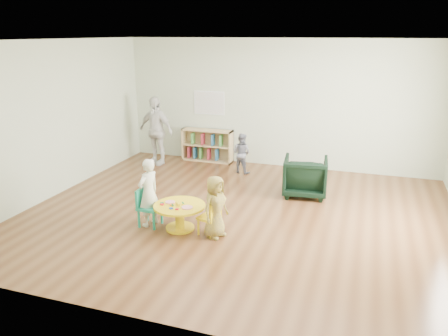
% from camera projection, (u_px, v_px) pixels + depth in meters
% --- Properties ---
extents(room, '(7.10, 7.00, 2.80)m').
position_uv_depth(room, '(240.00, 101.00, 6.73)').
color(room, '#58341B').
rests_on(room, ground).
extents(activity_table, '(0.79, 0.79, 0.44)m').
position_uv_depth(activity_table, '(180.00, 212.00, 6.68)').
color(activity_table, yellow).
rests_on(activity_table, ground).
extents(kid_chair_left, '(0.33, 0.33, 0.61)m').
position_uv_depth(kid_chair_left, '(147.00, 206.00, 6.80)').
color(kid_chair_left, '#1A9271').
rests_on(kid_chair_left, ground).
extents(kid_chair_right, '(0.35, 0.35, 0.53)m').
position_uv_depth(kid_chair_right, '(211.00, 217.00, 6.49)').
color(kid_chair_right, yellow).
rests_on(kid_chair_right, ground).
extents(bookshelf, '(1.20, 0.30, 0.75)m').
position_uv_depth(bookshelf, '(207.00, 145.00, 10.26)').
color(bookshelf, tan).
rests_on(bookshelf, ground).
extents(alphabet_poster, '(0.74, 0.01, 0.54)m').
position_uv_depth(alphabet_poster, '(209.00, 103.00, 10.08)').
color(alphabet_poster, white).
rests_on(alphabet_poster, ground).
extents(armchair, '(0.86, 0.88, 0.73)m').
position_uv_depth(armchair, '(305.00, 176.00, 8.06)').
color(armchair, black).
rests_on(armchair, ground).
extents(child_left, '(0.37, 0.45, 1.08)m').
position_uv_depth(child_left, '(149.00, 192.00, 6.75)').
color(child_left, silver).
rests_on(child_left, ground).
extents(child_right, '(0.45, 0.54, 0.94)m').
position_uv_depth(child_right, '(215.00, 207.00, 6.38)').
color(child_right, yellow).
rests_on(child_right, ground).
extents(toddler, '(0.49, 0.42, 0.87)m').
position_uv_depth(toddler, '(241.00, 153.00, 9.34)').
color(toddler, '#171D39').
rests_on(toddler, ground).
extents(adult_caretaker, '(0.97, 0.57, 1.55)m').
position_uv_depth(adult_caretaker, '(156.00, 131.00, 9.91)').
color(adult_caretaker, white).
rests_on(adult_caretaker, ground).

